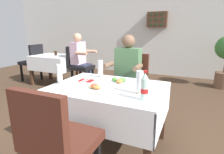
{
  "coord_description": "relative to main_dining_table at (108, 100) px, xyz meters",
  "views": [
    {
      "loc": [
        0.85,
        -1.76,
        1.31
      ],
      "look_at": [
        0.04,
        0.07,
        0.8
      ],
      "focal_mm": 29.21,
      "sensor_mm": 36.0,
      "label": 1
    }
  ],
  "objects": [
    {
      "name": "background_dining_table",
      "position": [
        -2.3,
        1.75,
        -0.02
      ],
      "size": [
        1.03,
        0.75,
        0.72
      ],
      "color": "white",
      "rests_on": "ground"
    },
    {
      "name": "wall_bottle_rack",
      "position": [
        -0.22,
        3.75,
        1.06
      ],
      "size": [
        0.56,
        0.21,
        0.42
      ],
      "color": "#472D1E"
    },
    {
      "name": "chair_near_camera_side",
      "position": [
        0.0,
        -0.84,
        -0.01
      ],
      "size": [
        0.44,
        0.5,
        0.97
      ],
      "color": "#4C2319",
      "rests_on": "ground"
    },
    {
      "name": "plate_near_camera",
      "position": [
        -0.06,
        -0.17,
        0.18
      ],
      "size": [
        0.24,
        0.24,
        0.06
      ],
      "color": "white",
      "rests_on": "main_dining_table"
    },
    {
      "name": "beer_glass_middle",
      "position": [
        -0.26,
        0.32,
        0.27
      ],
      "size": [
        0.07,
        0.07,
        0.22
      ],
      "color": "white",
      "rests_on": "main_dining_table"
    },
    {
      "name": "background_patron",
      "position": [
        -1.53,
        1.75,
        0.15
      ],
      "size": [
        0.46,
        0.5,
        1.26
      ],
      "color": "#282D42",
      "rests_on": "ground"
    },
    {
      "name": "main_dining_table",
      "position": [
        0.0,
        0.0,
        0.0
      ],
      "size": [
        1.22,
        0.9,
        0.72
      ],
      "color": "white",
      "rests_on": "ground"
    },
    {
      "name": "seated_diner_far",
      "position": [
        -0.05,
        0.73,
        0.15
      ],
      "size": [
        0.5,
        0.46,
        1.26
      ],
      "color": "#282D42",
      "rests_on": "ground"
    },
    {
      "name": "beer_glass_right",
      "position": [
        -0.54,
        -0.15,
        0.28
      ],
      "size": [
        0.07,
        0.07,
        0.23
      ],
      "color": "white",
      "rests_on": "main_dining_table"
    },
    {
      "name": "ground_plane",
      "position": [
        -0.04,
        0.03,
        -0.56
      ],
      "size": [
        11.0,
        11.0,
        0.0
      ],
      "primitive_type": "plane",
      "color": "#473323"
    },
    {
      "name": "background_chair_right",
      "position": [
        -1.58,
        1.75,
        -0.01
      ],
      "size": [
        0.5,
        0.44,
        0.97
      ],
      "color": "black",
      "rests_on": "ground"
    },
    {
      "name": "beer_glass_left",
      "position": [
        0.38,
        -0.11,
        0.28
      ],
      "size": [
        0.07,
        0.07,
        0.23
      ],
      "color": "white",
      "rests_on": "main_dining_table"
    },
    {
      "name": "napkin_cutlery_set",
      "position": [
        -0.34,
        0.09,
        0.17
      ],
      "size": [
        0.18,
        0.19,
        0.01
      ],
      "color": "maroon",
      "rests_on": "main_dining_table"
    },
    {
      "name": "plate_far_diner",
      "position": [
        0.06,
        0.17,
        0.18
      ],
      "size": [
        0.23,
        0.23,
        0.06
      ],
      "color": "white",
      "rests_on": "main_dining_table"
    },
    {
      "name": "cola_bottle_primary",
      "position": [
        0.46,
        -0.25,
        0.28
      ],
      "size": [
        0.07,
        0.07,
        0.27
      ],
      "color": "silver",
      "rests_on": "main_dining_table"
    },
    {
      "name": "background_chair_left",
      "position": [
        -3.02,
        1.75,
        -0.01
      ],
      "size": [
        0.5,
        0.44,
        0.97
      ],
      "color": "black",
      "rests_on": "ground"
    },
    {
      "name": "back_wall",
      "position": [
        -0.04,
        3.91,
        0.99
      ],
      "size": [
        11.0,
        0.12,
        3.11
      ],
      "primitive_type": "cube",
      "color": "silver",
      "rests_on": "ground"
    },
    {
      "name": "background_table_tumbler",
      "position": [
        -2.27,
        1.8,
        0.22
      ],
      "size": [
        0.06,
        0.06,
        0.11
      ],
      "primitive_type": "cylinder",
      "color": "black",
      "rests_on": "background_dining_table"
    },
    {
      "name": "chair_far_diner_seat",
      "position": [
        0.0,
        0.84,
        -0.01
      ],
      "size": [
        0.44,
        0.5,
        0.97
      ],
      "color": "#4C2319",
      "rests_on": "ground"
    }
  ]
}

